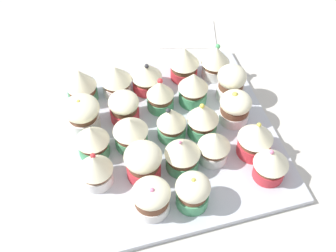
# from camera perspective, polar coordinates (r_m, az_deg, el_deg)

# --- Properties ---
(ground_plane) EXTENTS (1.80, 1.80, 0.03)m
(ground_plane) POSITION_cam_1_polar(r_m,az_deg,el_deg) (0.87, 0.00, -2.41)
(ground_plane) COLOR beige
(baking_tray) EXTENTS (0.40, 0.40, 0.01)m
(baking_tray) POSITION_cam_1_polar(r_m,az_deg,el_deg) (0.85, 0.00, -1.55)
(baking_tray) COLOR silver
(baking_tray) RESTS_ON ground_plane
(cupcake_0) EXTENTS (0.06, 0.06, 0.08)m
(cupcake_0) POSITION_cam_1_polar(r_m,az_deg,el_deg) (0.90, -11.00, 5.17)
(cupcake_0) COLOR #4C9E6B
(cupcake_0) RESTS_ON baking_tray
(cupcake_1) EXTENTS (0.07, 0.07, 0.07)m
(cupcake_1) POSITION_cam_1_polar(r_m,az_deg,el_deg) (0.85, -10.86, 1.60)
(cupcake_1) COLOR white
(cupcake_1) RESTS_ON baking_tray
(cupcake_2) EXTENTS (0.06, 0.06, 0.07)m
(cupcake_2) POSITION_cam_1_polar(r_m,az_deg,el_deg) (0.80, -9.55, -1.99)
(cupcake_2) COLOR #4C9E6B
(cupcake_2) RESTS_ON baking_tray
(cupcake_3) EXTENTS (0.06, 0.06, 0.07)m
(cupcake_3) POSITION_cam_1_polar(r_m,az_deg,el_deg) (0.77, -9.24, -5.40)
(cupcake_3) COLOR white
(cupcake_3) RESTS_ON baking_tray
(cupcake_4) EXTENTS (0.06, 0.06, 0.07)m
(cupcake_4) POSITION_cam_1_polar(r_m,az_deg,el_deg) (0.90, -6.63, 5.89)
(cupcake_4) COLOR white
(cupcake_4) RESTS_ON baking_tray
(cupcake_5) EXTENTS (0.06, 0.06, 0.06)m
(cupcake_5) POSITION_cam_1_polar(r_m,az_deg,el_deg) (0.85, -5.63, 2.43)
(cupcake_5) COLOR #D1333D
(cupcake_5) RESTS_ON baking_tray
(cupcake_6) EXTENTS (0.06, 0.06, 0.07)m
(cupcake_6) POSITION_cam_1_polar(r_m,az_deg,el_deg) (0.81, -4.73, -0.94)
(cupcake_6) COLOR #4C9E6B
(cupcake_6) RESTS_ON baking_tray
(cupcake_7) EXTENTS (0.07, 0.07, 0.07)m
(cupcake_7) POSITION_cam_1_polar(r_m,az_deg,el_deg) (0.76, -3.17, -4.55)
(cupcake_7) COLOR #D1333D
(cupcake_7) RESTS_ON baking_tray
(cupcake_8) EXTENTS (0.06, 0.06, 0.07)m
(cupcake_8) POSITION_cam_1_polar(r_m,az_deg,el_deg) (0.73, -2.12, -9.12)
(cupcake_8) COLOR white
(cupcake_8) RESTS_ON baking_tray
(cupcake_9) EXTENTS (0.06, 0.06, 0.07)m
(cupcake_9) POSITION_cam_1_polar(r_m,az_deg,el_deg) (0.90, -2.75, 6.40)
(cupcake_9) COLOR #D1333D
(cupcake_9) RESTS_ON baking_tray
(cupcake_10) EXTENTS (0.05, 0.05, 0.07)m
(cupcake_10) POSITION_cam_1_polar(r_m,az_deg,el_deg) (0.87, -0.99, 4.02)
(cupcake_10) COLOR #4C9E6B
(cupcake_10) RESTS_ON baking_tray
(cupcake_11) EXTENTS (0.05, 0.05, 0.08)m
(cupcake_11) POSITION_cam_1_polar(r_m,az_deg,el_deg) (0.82, 0.37, 0.71)
(cupcake_11) COLOR #4C9E6B
(cupcake_11) RESTS_ON baking_tray
(cupcake_12) EXTENTS (0.06, 0.06, 0.08)m
(cupcake_12) POSITION_cam_1_polar(r_m,az_deg,el_deg) (0.77, 1.85, -3.51)
(cupcake_12) COLOR #4C9E6B
(cupcake_12) RESTS_ON baking_tray
(cupcake_13) EXTENTS (0.06, 0.06, 0.07)m
(cupcake_13) POSITION_cam_1_polar(r_m,az_deg,el_deg) (0.74, 3.12, -8.33)
(cupcake_13) COLOR #4C9E6B
(cupcake_13) RESTS_ON baking_tray
(cupcake_14) EXTENTS (0.06, 0.06, 0.08)m
(cupcake_14) POSITION_cam_1_polar(r_m,az_deg,el_deg) (0.93, 2.08, 8.13)
(cupcake_14) COLOR #D1333D
(cupcake_14) RESTS_ON baking_tray
(cupcake_15) EXTENTS (0.06, 0.06, 0.07)m
(cupcake_15) POSITION_cam_1_polar(r_m,az_deg,el_deg) (0.88, 3.23, 4.94)
(cupcake_15) COLOR #4C9E6B
(cupcake_15) RESTS_ON baking_tray
(cupcake_16) EXTENTS (0.06, 0.06, 0.08)m
(cupcake_16) POSITION_cam_1_polar(r_m,az_deg,el_deg) (0.82, 4.47, 0.99)
(cupcake_16) COLOR #4C9E6B
(cupcake_16) RESTS_ON baking_tray
(cupcake_17) EXTENTS (0.06, 0.06, 0.07)m
(cupcake_17) POSITION_cam_1_polar(r_m,az_deg,el_deg) (0.79, 5.89, -2.51)
(cupcake_17) COLOR white
(cupcake_17) RESTS_ON baking_tray
(cupcake_18) EXTENTS (0.06, 0.06, 0.08)m
(cupcake_18) POSITION_cam_1_polar(r_m,az_deg,el_deg) (0.93, 6.06, 8.27)
(cupcake_18) COLOR white
(cupcake_18) RESTS_ON baking_tray
(cupcake_19) EXTENTS (0.06, 0.06, 0.08)m
(cupcake_19) POSITION_cam_1_polar(r_m,az_deg,el_deg) (0.89, 8.05, 5.52)
(cupcake_19) COLOR white
(cupcake_19) RESTS_ON baking_tray
(cupcake_20) EXTENTS (0.06, 0.06, 0.07)m
(cupcake_20) POSITION_cam_1_polar(r_m,az_deg,el_deg) (0.86, 8.53, 2.36)
(cupcake_20) COLOR white
(cupcake_20) RESTS_ON baking_tray
(cupcake_21) EXTENTS (0.06, 0.06, 0.08)m
(cupcake_21) POSITION_cam_1_polar(r_m,az_deg,el_deg) (0.81, 11.07, -1.57)
(cupcake_21) COLOR #D1333D
(cupcake_21) RESTS_ON baking_tray
(cupcake_22) EXTENTS (0.06, 0.06, 0.07)m
(cupcake_22) POSITION_cam_1_polar(r_m,az_deg,el_deg) (0.78, 13.01, -4.61)
(cupcake_22) COLOR #D1333D
(cupcake_22) RESTS_ON baking_tray
(napkin) EXTENTS (0.13, 0.15, 0.01)m
(napkin) POSITION_cam_1_polar(r_m,az_deg,el_deg) (1.07, 2.45, 11.64)
(napkin) COLOR white
(napkin) RESTS_ON ground_plane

